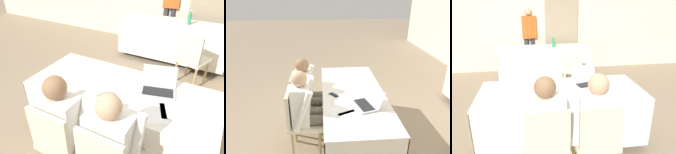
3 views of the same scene
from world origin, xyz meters
The scene contains 16 objects.
ground_plane centered at (0.00, 0.00, 0.00)m, with size 24.00×24.00×0.00m, color gray.
wall_back centered at (0.00, 3.20, 1.35)m, with size 12.00×0.06×2.70m.
curtain_panel centered at (0.45, 3.14, 1.33)m, with size 0.84×0.04×2.65m.
conference_table_near centered at (0.00, 0.00, 0.57)m, with size 2.04×0.86×0.73m.
conference_table_far centered at (-0.05, 2.44, 0.57)m, with size 2.04×0.86×0.73m.
laptop centered at (0.36, 0.13, 0.78)m, with size 0.42×0.39×0.23m.
cell_phone centered at (0.05, -0.27, 0.74)m, with size 0.15×0.14×0.01m.
paper_beside_laptop centered at (0.45, -0.22, 0.73)m, with size 0.31×0.36×0.00m.
paper_centre_table centered at (0.57, -0.09, 0.73)m, with size 0.31×0.35×0.00m.
water_bottle centered at (0.17, 2.53, 0.86)m, with size 0.07×0.07×0.28m.
chair_near_left centered at (-0.25, -0.74, 0.51)m, with size 0.44×0.44×0.92m.
chair_near_right centered at (0.25, -0.74, 0.51)m, with size 0.44×0.44×0.92m.
chair_far_spare centered at (0.45, 1.59, 0.51)m, with size 0.56×0.56×0.92m.
person_checkered_shirt centered at (-0.25, -0.63, 0.67)m, with size 0.50×0.52×1.18m.
person_white_shirt centered at (0.25, -0.63, 0.67)m, with size 0.50×0.52×1.18m.
person_red_shirt centered at (-0.38, 3.17, 0.91)m, with size 0.37×0.26×1.59m.
Camera 3 is at (-0.35, -2.49, 1.83)m, focal length 35.00 mm.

